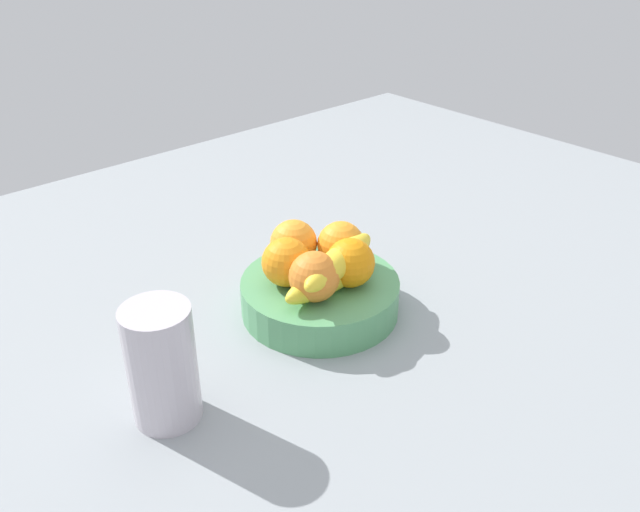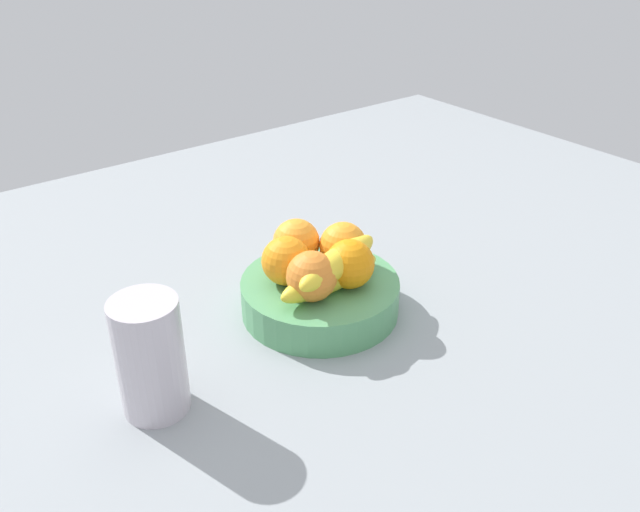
% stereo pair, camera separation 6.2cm
% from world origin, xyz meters
% --- Properties ---
extents(ground_plane, '(1.80, 1.40, 0.03)m').
position_xyz_m(ground_plane, '(0.00, 0.00, -0.01)').
color(ground_plane, gray).
extents(fruit_bowl, '(0.23, 0.23, 0.05)m').
position_xyz_m(fruit_bowl, '(-0.02, -0.03, 0.03)').
color(fruit_bowl, '#549B64').
rests_on(fruit_bowl, ground_plane).
extents(orange_front_left, '(0.07, 0.07, 0.07)m').
position_xyz_m(orange_front_left, '(-0.01, 0.04, 0.09)').
color(orange_front_left, orange).
rests_on(orange_front_left, fruit_bowl).
extents(orange_front_right, '(0.07, 0.07, 0.07)m').
position_xyz_m(orange_front_right, '(-0.06, -0.00, 0.09)').
color(orange_front_right, orange).
rests_on(orange_front_right, fruit_bowl).
extents(orange_center, '(0.07, 0.07, 0.07)m').
position_xyz_m(orange_center, '(-0.05, -0.05, 0.09)').
color(orange_center, orange).
rests_on(orange_center, fruit_bowl).
extents(orange_back_left, '(0.07, 0.07, 0.07)m').
position_xyz_m(orange_back_left, '(0.01, -0.06, 0.09)').
color(orange_back_left, orange).
rests_on(orange_back_left, fruit_bowl).
extents(orange_back_right, '(0.07, 0.07, 0.07)m').
position_xyz_m(orange_back_right, '(0.03, -0.01, 0.09)').
color(orange_back_right, orange).
rests_on(orange_back_right, fruit_bowl).
extents(banana_bunch, '(0.18, 0.09, 0.06)m').
position_xyz_m(banana_bunch, '(-0.01, -0.05, 0.08)').
color(banana_bunch, yellow).
rests_on(banana_bunch, fruit_bowl).
extents(thermos_tumbler, '(0.08, 0.08, 0.15)m').
position_xyz_m(thermos_tumbler, '(-0.29, -0.07, 0.07)').
color(thermos_tumbler, '#C0B7C1').
rests_on(thermos_tumbler, ground_plane).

